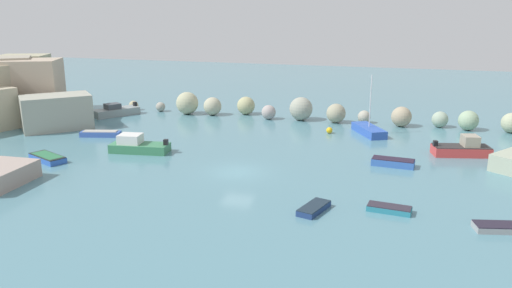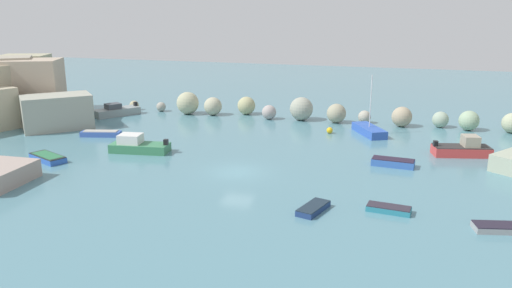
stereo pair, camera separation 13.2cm
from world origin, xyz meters
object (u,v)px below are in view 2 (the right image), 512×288
at_px(moored_boat_1, 138,145).
at_px(moored_boat_2, 369,130).
at_px(moored_boat_0, 101,134).
at_px(moored_boat_9, 496,228).
at_px(moored_boat_8, 48,158).
at_px(moored_boat_3, 116,111).
at_px(moored_boat_5, 389,209).
at_px(moored_boat_7, 393,162).
at_px(moored_boat_6, 313,208).
at_px(moored_boat_4, 463,149).
at_px(channel_buoy, 330,130).

relative_size(moored_boat_1, moored_boat_2, 0.89).
height_order(moored_boat_0, moored_boat_9, moored_boat_0).
bearing_deg(moored_boat_1, moored_boat_8, 30.46).
xyz_separation_m(moored_boat_3, moored_boat_9, (39.93, -22.88, -0.35)).
height_order(moored_boat_5, moored_boat_7, moored_boat_7).
distance_m(moored_boat_2, moored_boat_6, 22.49).
bearing_deg(moored_boat_4, moored_boat_8, -174.04).
relative_size(moored_boat_6, moored_boat_8, 0.75).
bearing_deg(moored_boat_5, moored_boat_2, 104.49).
distance_m(moored_boat_0, moored_boat_4, 35.27).
bearing_deg(channel_buoy, moored_boat_3, 176.74).
xyz_separation_m(moored_boat_2, moored_boat_5, (3.07, -21.10, -0.22)).
distance_m(moored_boat_1, moored_boat_5, 24.17).
height_order(moored_boat_3, moored_boat_5, moored_boat_3).
relative_size(moored_boat_0, moored_boat_6, 1.38).
xyz_separation_m(channel_buoy, moored_boat_8, (-21.81, -17.09, -0.05)).
height_order(moored_boat_0, moored_boat_7, moored_boat_7).
relative_size(moored_boat_2, moored_boat_6, 2.04).
distance_m(moored_boat_0, moored_boat_9, 38.06).
bearing_deg(moored_boat_5, moored_boat_3, 153.35).
relative_size(moored_boat_1, moored_boat_9, 1.99).
xyz_separation_m(moored_boat_7, moored_boat_9, (6.44, -11.44, -0.11)).
xyz_separation_m(moored_boat_0, moored_boat_1, (6.63, -4.08, 0.31)).
height_order(moored_boat_4, moored_boat_8, moored_boat_4).
height_order(moored_boat_2, moored_boat_7, moored_boat_2).
relative_size(channel_buoy, moored_boat_6, 0.22).
bearing_deg(moored_boat_2, moored_boat_8, 95.95).
distance_m(moored_boat_0, moored_boat_3, 10.59).
bearing_deg(moored_boat_6, moored_boat_2, 12.07).
bearing_deg(channel_buoy, moored_boat_7, -55.19).
height_order(moored_boat_3, moored_boat_7, moored_boat_3).
distance_m(channel_buoy, moored_boat_0, 23.83).
relative_size(moored_boat_2, moored_boat_9, 2.22).
bearing_deg(moored_boat_8, moored_boat_6, 13.15).
xyz_separation_m(moored_boat_4, moored_boat_7, (-5.84, -5.11, -0.31)).
distance_m(moored_boat_4, moored_boat_9, 16.57).
relative_size(moored_boat_4, moored_boat_8, 1.29).
bearing_deg(moored_boat_0, moored_boat_8, -100.64).
bearing_deg(moored_boat_1, moored_boat_0, -39.55).
relative_size(moored_boat_0, moored_boat_7, 1.19).
distance_m(channel_buoy, moored_boat_4, 13.61).
xyz_separation_m(moored_boat_5, moored_boat_7, (-0.18, 10.32, 0.11)).
height_order(moored_boat_3, moored_boat_8, moored_boat_3).
bearing_deg(moored_boat_8, moored_boat_3, 128.09).
xyz_separation_m(moored_boat_3, moored_boat_7, (33.50, -11.43, -0.24)).
bearing_deg(moored_boat_0, moored_boat_9, -34.54).
height_order(moored_boat_1, moored_boat_9, moored_boat_1).
distance_m(channel_buoy, moored_boat_2, 4.10).
relative_size(moored_boat_4, moored_boat_6, 1.72).
bearing_deg(channel_buoy, moored_boat_0, -159.88).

